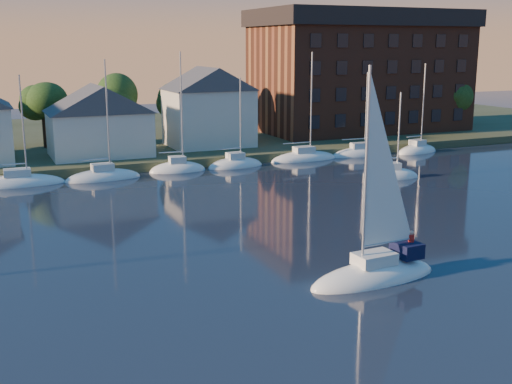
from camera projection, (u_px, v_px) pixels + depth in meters
shoreline_land at (120, 140)px, 92.74m from camera, size 160.00×50.00×2.00m
wooden_dock at (163, 167)px, 72.23m from camera, size 120.00×3.00×1.00m
clubhouse_centre at (99, 120)px, 73.18m from camera, size 11.55×8.40×8.08m
clubhouse_east at (208, 106)px, 80.27m from camera, size 10.50×8.40×9.80m
condo_block at (360, 70)px, 94.94m from camera, size 31.00×17.00×17.40m
tree_line at (153, 96)px, 81.22m from camera, size 93.40×5.40×8.90m
moored_fleet at (134, 174)px, 67.97m from camera, size 79.50×2.40×12.05m
hero_sailboat at (376, 270)px, 37.66m from camera, size 8.77×3.31×13.53m
drifting_sailboat_right at (391, 177)px, 66.22m from camera, size 6.27×2.98×9.92m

